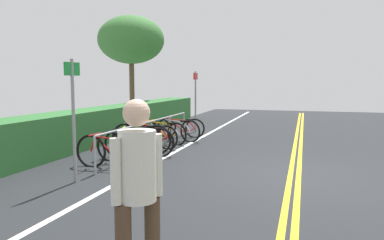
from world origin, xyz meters
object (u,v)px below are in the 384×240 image
object	(u,v)px
bicycle_1	(128,147)
tree_mid	(131,40)
bicycle_3	(141,138)
bicycle_4	(153,136)
sign_post_far	(195,96)
bicycle_6	(176,130)
bicycle_7	(181,128)
bicycle_2	(140,142)
bicycle_5	(163,132)
bicycle_0	(113,152)
pedestrian	(138,185)
bike_rack	(151,128)
sign_post_near	(73,109)

from	to	relation	value
bicycle_1	tree_mid	size ratio (longest dim) A/B	0.36
bicycle_1	bicycle_3	bearing A→B (deg)	11.85
bicycle_4	bicycle_1	bearing A→B (deg)	-173.64
bicycle_3	bicycle_4	xyz separation A→B (m)	(0.70, -0.05, -0.04)
bicycle_4	sign_post_far	distance (m)	3.68
bicycle_6	bicycle_7	distance (m)	0.73
bicycle_2	bicycle_7	xyz separation A→B (m)	(3.42, 0.08, -0.05)
bicycle_5	bicycle_7	size ratio (longest dim) A/B	1.03
bicycle_3	sign_post_far	distance (m)	4.36
bicycle_0	tree_mid	size ratio (longest dim) A/B	0.38
bicycle_5	bicycle_6	distance (m)	0.66
bicycle_1	pedestrian	xyz separation A→B (m)	(-4.82, -2.51, 0.64)
bicycle_3	bicycle_7	world-z (taller)	bicycle_3
bicycle_0	bicycle_6	xyz separation A→B (m)	(3.99, -0.03, -0.02)
bicycle_4	bicycle_6	xyz separation A→B (m)	(1.35, -0.20, 0.01)
bike_rack	bicycle_6	bearing A→B (deg)	-3.91
bicycle_0	bicycle_5	bearing A→B (deg)	2.80
bicycle_3	sign_post_near	bearing A→B (deg)	-178.45
bicycle_1	bicycle_6	size ratio (longest dim) A/B	0.99
bicycle_3	bicycle_6	distance (m)	2.07
bicycle_5	sign_post_near	distance (m)	4.65
bicycle_2	sign_post_far	distance (m)	4.98
bicycle_1	bicycle_5	xyz separation A→B (m)	(2.75, 0.22, -0.02)
bicycle_7	pedestrian	bearing A→B (deg)	-163.69
bicycle_1	bicycle_7	distance (m)	4.11
bicycle_5	sign_post_far	bearing A→B (deg)	-4.04
bicycle_2	bicycle_7	size ratio (longest dim) A/B	1.01
pedestrian	bicycle_3	bearing A→B (deg)	24.41
bicycle_3	bicycle_6	xyz separation A→B (m)	(2.05, -0.25, -0.03)
sign_post_far	tree_mid	size ratio (longest dim) A/B	0.46
bicycle_3	bicycle_7	distance (m)	2.79
bicycle_0	bike_rack	bearing A→B (deg)	2.20
bicycle_7	tree_mid	world-z (taller)	tree_mid
bicycle_5	bike_rack	bearing A→B (deg)	-175.90
bicycle_2	pedestrian	size ratio (longest dim) A/B	0.96
bike_rack	sign_post_far	size ratio (longest dim) A/B	2.60
sign_post_near	sign_post_far	size ratio (longest dim) A/B	1.02
sign_post_far	bicycle_6	bearing A→B (deg)	179.82
bicycle_2	bicycle_5	world-z (taller)	bicycle_2
bicycle_7	sign_post_near	bearing A→B (deg)	179.11
bicycle_0	pedestrian	size ratio (longest dim) A/B	1.06
bicycle_4	tree_mid	size ratio (longest dim) A/B	0.34
bicycle_1	sign_post_near	bearing A→B (deg)	173.80
bicycle_0	sign_post_near	bearing A→B (deg)	173.04
tree_mid	bicycle_4	bearing A→B (deg)	-149.24
bicycle_1	bicycle_2	xyz separation A→B (m)	(0.68, 0.03, 0.01)
bicycle_5	bicycle_6	world-z (taller)	bicycle_6
pedestrian	sign_post_far	bearing A→B (deg)	13.67
bike_rack	pedestrian	bearing A→B (deg)	-157.85
bicycle_2	tree_mid	xyz separation A→B (m)	(7.29, 3.74, 3.36)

